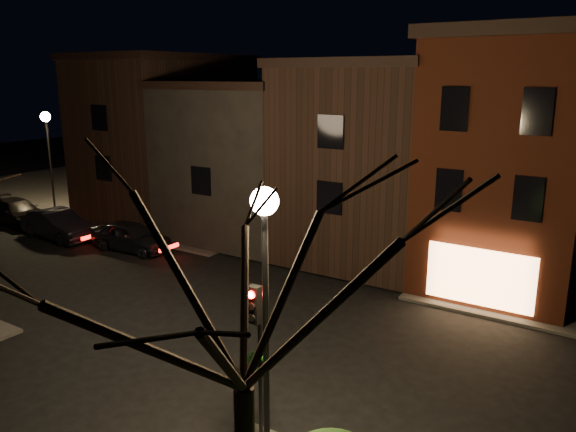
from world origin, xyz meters
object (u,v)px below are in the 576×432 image
object	(u,v)px
bare_tree_right	(241,250)
traffic_signal	(257,340)
street_lamp_far	(47,135)
parked_car_a	(131,236)
parked_car_b	(58,225)
street_lamp_near	(265,253)
parked_car_c	(18,212)

from	to	relation	value
bare_tree_right	traffic_signal	bearing A→B (deg)	122.41
traffic_signal	bare_tree_right	distance (m)	4.87
street_lamp_far	bare_tree_right	distance (m)	30.32
street_lamp_far	parked_car_a	bearing A→B (deg)	-14.21
street_lamp_far	traffic_signal	bearing A→B (deg)	-25.45
street_lamp_far	parked_car_b	size ratio (longest dim) A/B	1.32
parked_car_b	street_lamp_far	bearing A→B (deg)	60.20
street_lamp_near	parked_car_a	bearing A→B (deg)	147.64
street_lamp_far	parked_car_c	distance (m)	5.13
bare_tree_right	parked_car_a	world-z (taller)	bare_tree_right
street_lamp_near	parked_car_c	distance (m)	27.27
traffic_signal	bare_tree_right	xyz separation A→B (m)	(1.90, -2.99, 3.34)
street_lamp_near	bare_tree_right	size ratio (longest dim) A/B	0.76
street_lamp_near	parked_car_b	xyz separation A→B (m)	(-20.28, 8.94, -4.37)
street_lamp_near	street_lamp_far	bearing A→B (deg)	154.17
traffic_signal	bare_tree_right	world-z (taller)	bare_tree_right
street_lamp_far	parked_car_a	size ratio (longest dim) A/B	1.45
parked_car_b	parked_car_c	size ratio (longest dim) A/B	0.94
bare_tree_right	street_lamp_near	bearing A→B (deg)	117.47
street_lamp_near	bare_tree_right	xyz separation A→B (m)	(1.30, -2.50, 0.97)
bare_tree_right	parked_car_a	bearing A→B (deg)	143.70
street_lamp_far	bare_tree_right	bearing A→B (deg)	-29.02
street_lamp_near	parked_car_c	bearing A→B (deg)	159.07
parked_car_c	bare_tree_right	bearing A→B (deg)	-111.18
parked_car_a	parked_car_c	xyz separation A→B (m)	(-9.84, -0.08, -0.01)
parked_car_b	traffic_signal	bearing A→B (deg)	-109.56
parked_car_b	parked_car_c	xyz separation A→B (m)	(-4.85, 0.67, -0.05)
street_lamp_near	parked_car_a	world-z (taller)	street_lamp_near
traffic_signal	parked_car_b	xyz separation A→B (m)	(-19.68, 8.45, -2.00)
traffic_signal	parked_car_b	distance (m)	21.51
traffic_signal	parked_car_c	bearing A→B (deg)	159.61
street_lamp_near	street_lamp_far	world-z (taller)	same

